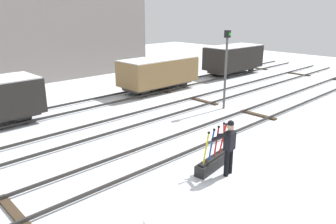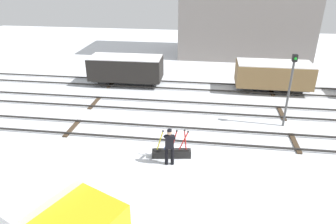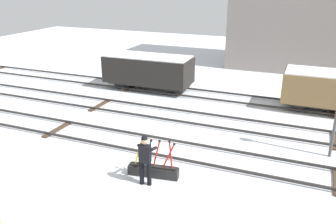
# 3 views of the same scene
# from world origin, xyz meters

# --- Properties ---
(ground_plane) EXTENTS (60.00, 60.00, 0.00)m
(ground_plane) POSITION_xyz_m (0.00, 0.00, 0.00)
(ground_plane) COLOR silver
(track_main_line) EXTENTS (44.00, 1.94, 0.18)m
(track_main_line) POSITION_xyz_m (0.00, 0.00, 0.11)
(track_main_line) COLOR #2D2B28
(track_main_line) RESTS_ON ground_plane
(track_siding_near) EXTENTS (44.00, 1.94, 0.18)m
(track_siding_near) POSITION_xyz_m (0.00, 3.52, 0.11)
(track_siding_near) COLOR #2D2B28
(track_siding_near) RESTS_ON ground_plane
(track_siding_far) EXTENTS (44.00, 1.94, 0.18)m
(track_siding_far) POSITION_xyz_m (0.00, 7.31, 0.11)
(track_siding_far) COLOR #2D2B28
(track_siding_far) RESTS_ON ground_plane
(switch_lever_frame) EXTENTS (1.83, 0.62, 1.45)m
(switch_lever_frame) POSITION_xyz_m (-0.12, -2.00, 0.25)
(switch_lever_frame) COLOR black
(switch_lever_frame) RESTS_ON ground_plane
(rail_worker) EXTENTS (0.60, 0.74, 1.82)m
(rail_worker) POSITION_xyz_m (-0.15, -2.58, 1.04)
(rail_worker) COLOR black
(rail_worker) RESTS_ON ground_plane
(delivery_truck) EXTENTS (6.41, 4.47, 2.68)m
(delivery_truck) POSITION_xyz_m (-3.71, -7.72, 1.55)
(delivery_truck) COLOR gold
(delivery_truck) RESTS_ON ground_plane
(signal_post) EXTENTS (0.24, 0.32, 4.04)m
(signal_post) POSITION_xyz_m (5.65, 1.94, 2.46)
(signal_post) COLOR #4C4C4C
(signal_post) RESTS_ON ground_plane
(freight_car_near_switch) EXTENTS (5.11, 2.24, 2.09)m
(freight_car_near_switch) POSITION_xyz_m (5.84, 7.31, 1.22)
(freight_car_near_switch) COLOR #2D2B28
(freight_car_near_switch) RESTS_ON ground_plane
(freight_car_back_track) EXTENTS (5.34, 2.28, 2.13)m
(freight_car_back_track) POSITION_xyz_m (-4.71, 7.31, 1.24)
(freight_car_back_track) COLOR #2D2B28
(freight_car_back_track) RESTS_ON ground_plane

